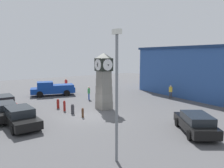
% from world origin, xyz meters
% --- Properties ---
extents(ground_plane, '(66.61, 66.61, 0.00)m').
position_xyz_m(ground_plane, '(0.00, 0.00, 0.00)').
color(ground_plane, '#4C4C4F').
extents(clock_tower, '(1.74, 1.67, 5.51)m').
position_xyz_m(clock_tower, '(-1.32, 2.64, 2.86)').
color(clock_tower, slate).
rests_on(clock_tower, ground_plane).
extents(bollard_near_tower, '(0.27, 0.27, 0.96)m').
position_xyz_m(bollard_near_tower, '(-4.13, -1.01, 0.48)').
color(bollard_near_tower, maroon).
rests_on(bollard_near_tower, ground_plane).
extents(bollard_mid_row, '(0.22, 0.22, 1.02)m').
position_xyz_m(bollard_mid_row, '(-2.78, -0.92, 0.52)').
color(bollard_mid_row, maroon).
rests_on(bollard_mid_row, ground_plane).
extents(bollard_far_row, '(0.29, 0.29, 0.92)m').
position_xyz_m(bollard_far_row, '(-1.38, -0.74, 0.47)').
color(bollard_far_row, '#333338').
rests_on(bollard_far_row, ground_plane).
extents(bollard_end_row, '(0.20, 0.20, 0.83)m').
position_xyz_m(bollard_end_row, '(0.13, -0.54, 0.42)').
color(bollard_end_row, brown).
rests_on(bollard_end_row, ground_plane).
extents(car_navy_sedan, '(4.45, 2.11, 1.49)m').
position_xyz_m(car_navy_sedan, '(-6.10, -5.67, 0.76)').
color(car_navy_sedan, '#A51111').
rests_on(car_navy_sedan, ground_plane).
extents(car_near_tower, '(4.34, 2.26, 1.38)m').
position_xyz_m(car_near_tower, '(-3.15, -6.08, 0.72)').
color(car_near_tower, black).
rests_on(car_near_tower, ground_plane).
extents(car_by_building, '(4.42, 2.01, 1.45)m').
position_xyz_m(car_by_building, '(-0.39, -5.46, 0.74)').
color(car_by_building, black).
rests_on(car_by_building, ground_plane).
extents(car_silver_hatch, '(4.59, 4.03, 1.40)m').
position_xyz_m(car_silver_hatch, '(8.04, 3.89, 0.72)').
color(car_silver_hatch, black).
rests_on(car_silver_hatch, ground_plane).
extents(pickup_truck, '(3.59, 5.93, 1.85)m').
position_xyz_m(pickup_truck, '(-11.25, 1.18, 0.93)').
color(pickup_truck, navy).
rests_on(pickup_truck, ground_plane).
extents(pedestrian_near_bench, '(0.46, 0.44, 1.58)m').
position_xyz_m(pedestrian_near_bench, '(-6.04, 3.65, 0.90)').
color(pedestrian_near_bench, '#264CA5').
rests_on(pedestrian_near_bench, ground_plane).
extents(pedestrian_crossing_lot, '(0.44, 0.31, 1.70)m').
position_xyz_m(pedestrian_crossing_lot, '(-14.90, 4.72, 0.98)').
color(pedestrian_crossing_lot, '#264CA5').
rests_on(pedestrian_crossing_lot, ground_plane).
extents(pedestrian_by_cars, '(0.47, 0.42, 1.64)m').
position_xyz_m(pedestrian_by_cars, '(-0.82, 12.21, 0.94)').
color(pedestrian_by_cars, '#3F3F47').
rests_on(pedestrian_by_cars, ground_plane).
extents(street_lamp_near_road, '(0.50, 0.24, 6.54)m').
position_xyz_m(street_lamp_near_road, '(8.02, -2.88, 3.77)').
color(street_lamp_near_road, slate).
rests_on(street_lamp_near_road, ground_plane).
extents(warehouse_blue_far, '(15.13, 13.08, 6.40)m').
position_xyz_m(warehouse_blue_far, '(-0.72, 19.14, 3.21)').
color(warehouse_blue_far, '#2D5193').
rests_on(warehouse_blue_far, ground_plane).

